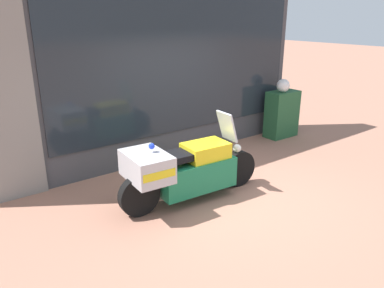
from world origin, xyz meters
TOP-DOWN VIEW (x-y plane):
  - ground_plane at (0.00, 0.00)m, footprint 60.00×60.00m
  - shop_building at (-0.46, 2.00)m, footprint 6.72×0.55m
  - window_display at (0.43, 2.03)m, footprint 5.26×0.30m
  - paramedic_motorcycle at (-0.78, 0.11)m, footprint 2.45×0.81m
  - utility_cabinet at (2.99, 1.40)m, footprint 0.78×0.41m
  - white_helmet at (2.90, 1.37)m, footprint 0.30×0.30m

SIDE VIEW (x-z plane):
  - ground_plane at x=0.00m, z-range 0.00..0.00m
  - window_display at x=0.43m, z-range -0.50..1.42m
  - utility_cabinet at x=2.99m, z-range 0.00..1.08m
  - paramedic_motorcycle at x=-0.78m, z-range -0.12..1.21m
  - white_helmet at x=2.90m, z-range 1.08..1.38m
  - shop_building at x=-0.46m, z-range 0.01..3.86m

